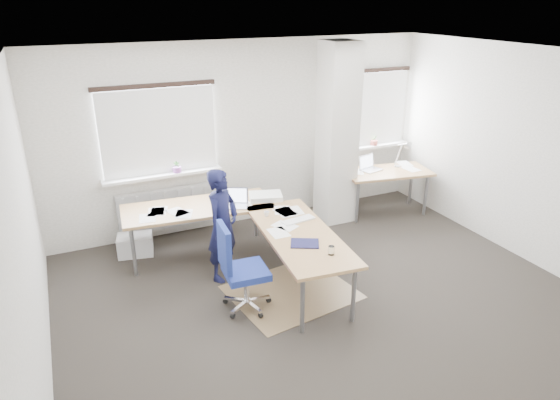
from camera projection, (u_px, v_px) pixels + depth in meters
name	position (u px, v px, depth m)	size (l,w,h in m)	color
ground	(322.00, 297.00, 6.00)	(6.00, 6.00, 0.00)	black
room_shell	(322.00, 146.00, 5.79)	(6.04, 5.04, 2.82)	#B9B6A9
floor_mat	(291.00, 292.00, 6.10)	(1.41, 1.19, 0.01)	olive
white_crate	(135.00, 245.00, 6.95)	(0.47, 0.33, 0.28)	white
desk_main	(249.00, 221.00, 6.39)	(2.41, 2.82, 0.96)	#9D6644
desk_side	(387.00, 173.00, 8.10)	(1.50, 0.93, 1.22)	#9D6644
task_chair	(243.00, 286.00, 5.68)	(0.59, 0.58, 1.08)	navy
person	(223.00, 225.00, 6.18)	(0.53, 0.35, 1.45)	black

